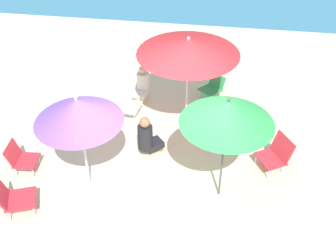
# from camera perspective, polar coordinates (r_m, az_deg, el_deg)

# --- Properties ---
(ground_plane) EXTENTS (40.00, 40.00, 0.00)m
(ground_plane) POSITION_cam_1_polar(r_m,az_deg,el_deg) (8.25, -0.70, -5.41)
(ground_plane) COLOR beige
(umbrella_green) EXTENTS (1.54, 1.54, 2.13)m
(umbrella_green) POSITION_cam_1_polar(r_m,az_deg,el_deg) (6.54, 8.19, 1.90)
(umbrella_green) COLOR #4C4C51
(umbrella_green) RESTS_ON ground_plane
(umbrella_red) EXTENTS (2.04, 2.04, 2.15)m
(umbrella_red) POSITION_cam_1_polar(r_m,az_deg,el_deg) (8.18, 2.80, 10.83)
(umbrella_red) COLOR silver
(umbrella_red) RESTS_ON ground_plane
(umbrella_purple) EXTENTS (1.51, 1.51, 1.96)m
(umbrella_purple) POSITION_cam_1_polar(r_m,az_deg,el_deg) (6.96, -12.30, 2.07)
(umbrella_purple) COLOR silver
(umbrella_purple) RESTS_ON ground_plane
(beach_chair_a) EXTENTS (0.67, 0.67, 0.56)m
(beach_chair_a) POSITION_cam_1_polar(r_m,az_deg,el_deg) (10.06, 6.22, 5.45)
(beach_chair_a) COLOR #33934C
(beach_chair_a) RESTS_ON ground_plane
(beach_chair_b) EXTENTS (0.56, 0.59, 0.57)m
(beach_chair_b) POSITION_cam_1_polar(r_m,az_deg,el_deg) (9.39, -5.75, 3.04)
(beach_chair_b) COLOR white
(beach_chair_b) RESTS_ON ground_plane
(beach_chair_c) EXTENTS (0.74, 0.69, 0.63)m
(beach_chair_c) POSITION_cam_1_polar(r_m,az_deg,el_deg) (7.69, -20.54, -9.18)
(beach_chair_c) COLOR red
(beach_chair_c) RESTS_ON ground_plane
(beach_chair_d) EXTENTS (0.73, 0.74, 0.69)m
(beach_chair_d) POSITION_cam_1_polar(r_m,az_deg,el_deg) (8.24, 14.67, -3.65)
(beach_chair_d) COLOR red
(beach_chair_d) RESTS_ON ground_plane
(beach_chair_e) EXTENTS (0.54, 0.49, 0.62)m
(beach_chair_e) POSITION_cam_1_polar(r_m,az_deg,el_deg) (8.42, -19.64, -4.07)
(beach_chair_e) COLOR red
(beach_chair_e) RESTS_ON ground_plane
(person_a) EXTENTS (0.52, 0.50, 0.96)m
(person_a) POSITION_cam_1_polar(r_m,az_deg,el_deg) (8.18, -2.84, -1.50)
(person_a) COLOR black
(person_a) RESTS_ON ground_plane
(person_b) EXTENTS (0.38, 0.55, 0.85)m
(person_b) POSITION_cam_1_polar(r_m,az_deg,el_deg) (9.91, -3.56, 5.85)
(person_b) COLOR silver
(person_b) RESTS_ON ground_plane
(beach_bag) EXTENTS (0.19, 0.28, 0.29)m
(beach_bag) POSITION_cam_1_polar(r_m,az_deg,el_deg) (9.22, -9.52, 0.57)
(beach_bag) COLOR black
(beach_bag) RESTS_ON ground_plane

